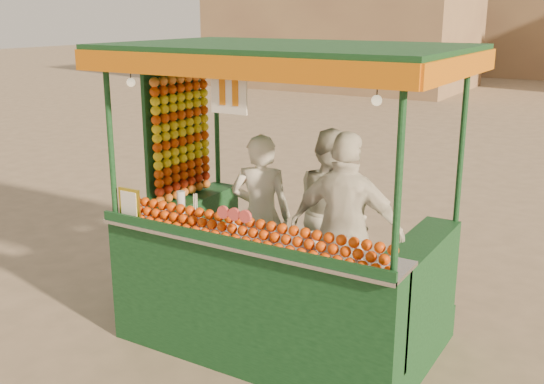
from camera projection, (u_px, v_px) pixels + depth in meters
The scene contains 6 objects.
ground at pixel (308, 351), 5.78m from camera, with size 90.00×90.00×0.00m, color #6D604E.
building_left at pixel (343, 11), 25.93m from camera, with size 10.00×6.00×6.00m, color #A0815B.
juice_cart at pixel (271, 252), 5.74m from camera, with size 2.98×1.93×2.70m.
vendor_left at pixel (261, 216), 6.06m from camera, with size 0.67×0.55×1.57m.
vendor_middle at pixel (332, 211), 6.12m from camera, with size 0.99×0.98×1.61m.
vendor_right at pixel (346, 232), 5.40m from camera, with size 1.05×0.55×1.71m.
Camera 1 is at (2.38, -4.60, 2.96)m, focal length 42.23 mm.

